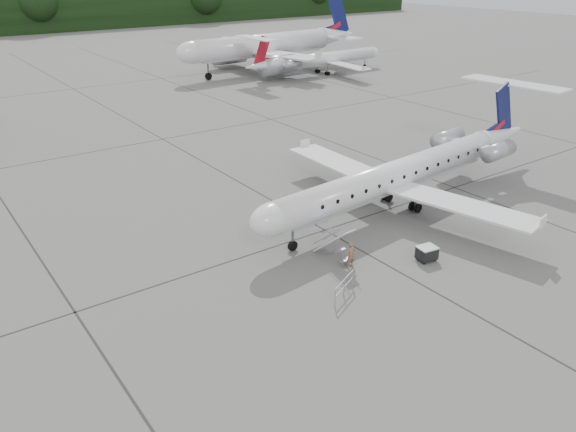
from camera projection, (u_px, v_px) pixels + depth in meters
ground at (440, 245)px, 34.26m from camera, size 320.00×320.00×0.00m
main_regional_jet at (395, 162)px, 37.73m from camera, size 29.21×22.30×7.04m
airstair at (334, 241)px, 32.31m from camera, size 1.08×2.56×2.21m
passenger at (351, 255)px, 31.49m from camera, size 0.59×0.40×1.57m
safety_railing at (344, 288)px, 28.84m from camera, size 2.03×1.00×1.00m
baggage_cart at (427, 253)px, 32.36m from camera, size 1.17×1.00×0.92m
bg_narrowbody at (262, 34)px, 85.42m from camera, size 33.00×24.76×11.34m
bg_regional_right at (327, 52)px, 85.19m from camera, size 24.93×18.34×6.39m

